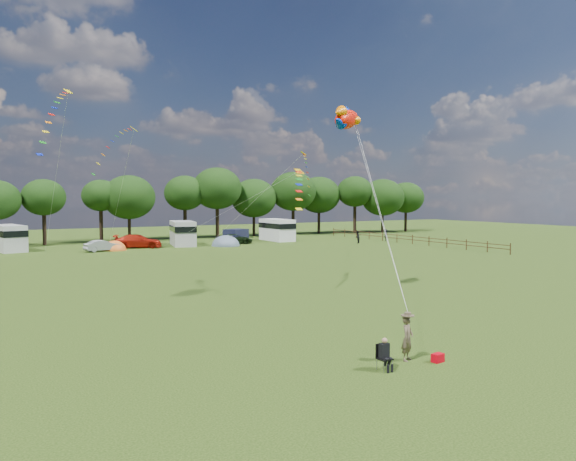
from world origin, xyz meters
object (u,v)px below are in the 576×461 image
walker_a (357,237)px  campervan_b (8,237)px  car_b (102,246)px  kite_flyer (407,338)px  tent_greyblue (226,246)px  campervan_d (277,229)px  tent_orange (114,250)px  walker_b (385,235)px  campervan_c (183,232)px  car_c (138,241)px  camp_chair (384,351)px  car_d (235,239)px  fish_kite (345,119)px

walker_a → campervan_b: bearing=-48.1°
car_b → kite_flyer: size_ratio=2.16×
tent_greyblue → kite_flyer: 49.60m
campervan_b → kite_flyer: size_ratio=3.81×
campervan_d → tent_orange: bearing=97.4°
tent_greyblue → walker_b: (21.84, -3.64, 0.80)m
campervan_b → campervan_c: bearing=-109.0°
car_c → camp_chair: 51.06m
kite_flyer → walker_b: 56.22m
kite_flyer → camp_chair: 1.55m
tent_orange → car_c: bearing=27.8°
kite_flyer → car_b: bearing=63.3°
walker_a → walker_b: size_ratio=0.97×
car_c → car_d: 12.35m
camp_chair → tent_greyblue: bearing=71.3°
campervan_d → tent_orange: (-22.52, -3.34, -1.57)m
car_d → campervan_c: 6.78m
campervan_c → fish_kite: 39.93m
tent_greyblue → walker_a: size_ratio=2.39×
tent_greyblue → fish_kite: size_ratio=1.19×
campervan_b → car_c: bearing=-114.9°
fish_kite → camp_chair: bearing=-152.5°
camp_chair → fish_kite: bearing=58.4°
camp_chair → tent_orange: bearing=86.5°
camp_chair → walker_a: size_ratio=0.72×
tent_orange → camp_chair: 49.27m
car_c → walker_a: bearing=-84.3°
car_c → fish_kite: 39.40m
campervan_d → walker_a: 11.36m
tent_orange → tent_greyblue: bearing=-3.8°
car_c → camp_chair: bearing=-164.0°
car_b → fish_kite: bearing=-179.1°
car_b → camp_chair: 48.51m
car_b → tent_orange: (1.43, 0.74, -0.61)m
car_d → camp_chair: bearing=-179.9°
car_d → fish_kite: bearing=-175.6°
car_d → car_b: bearing=115.6°
car_c → campervan_b: campervan_b is taller
car_d → walker_b: 20.45m
car_d → camp_chair: (-16.58, -50.69, 0.06)m
car_b → tent_greyblue: bearing=-101.6°
campervan_d → tent_orange: campervan_d is taller
tent_greyblue → tent_orange: bearing=176.2°
car_b → car_d: size_ratio=0.79×
tent_orange → fish_kite: size_ratio=0.95×
tent_greyblue → campervan_d: bearing=24.3°
car_b → campervan_d: 24.31m
campervan_d → fish_kite: fish_kite is taller
fish_kite → walker_a: bearing=19.6°
camp_chair → campervan_d: bearing=63.6°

